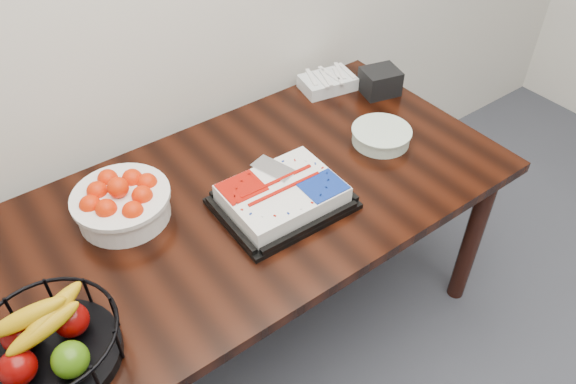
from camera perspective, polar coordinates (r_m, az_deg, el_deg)
table at (r=1.89m, az=-4.33°, el=-2.49°), size 1.80×0.90×0.75m
cake_tray at (r=1.77m, az=-0.59°, el=-0.47°), size 0.41×0.33×0.08m
tangerine_bowl at (r=1.78m, az=-16.64°, el=-0.47°), size 0.30×0.30×0.19m
fruit_basket at (r=1.50m, az=-22.98°, el=-13.86°), size 0.34×0.34×0.18m
plate_stack at (r=2.07m, az=9.44°, el=5.67°), size 0.22×0.22×0.05m
fork_bag at (r=2.34m, az=4.04°, el=11.09°), size 0.24×0.18×0.06m
napkin_box at (r=2.33m, az=9.33°, el=11.02°), size 0.17×0.15×0.10m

